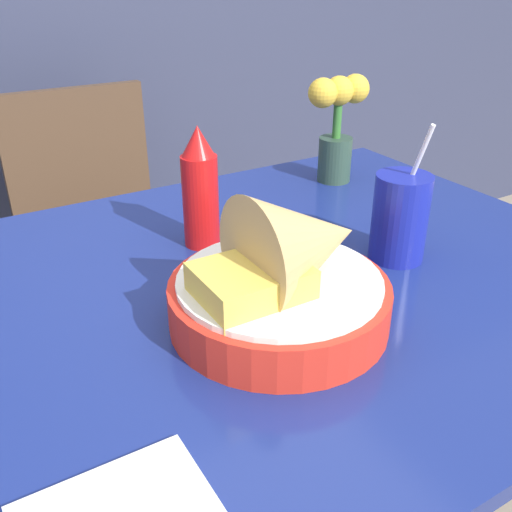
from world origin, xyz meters
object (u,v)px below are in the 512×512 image
(ketchup_bottle, at_px, (200,190))
(food_basket, at_px, (287,277))
(drink_cup, at_px, (400,220))
(flower_vase, at_px, (337,121))
(chair_far_window, at_px, (94,226))

(ketchup_bottle, bearing_deg, food_basket, -91.41)
(food_basket, distance_m, drink_cup, 0.25)
(food_basket, distance_m, flower_vase, 0.55)
(chair_far_window, relative_size, food_basket, 3.14)
(ketchup_bottle, bearing_deg, chair_far_window, 89.94)
(chair_far_window, xyz_separation_m, drink_cup, (0.24, -0.93, 0.31))
(food_basket, bearing_deg, flower_vase, 45.69)
(food_basket, height_order, drink_cup, drink_cup)
(chair_far_window, distance_m, drink_cup, 1.01)
(ketchup_bottle, relative_size, drink_cup, 0.91)
(chair_far_window, relative_size, ketchup_bottle, 4.48)
(chair_far_window, bearing_deg, ketchup_bottle, -90.06)
(food_basket, relative_size, ketchup_bottle, 1.42)
(food_basket, xyz_separation_m, ketchup_bottle, (0.01, 0.26, 0.03))
(food_basket, distance_m, ketchup_bottle, 0.26)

